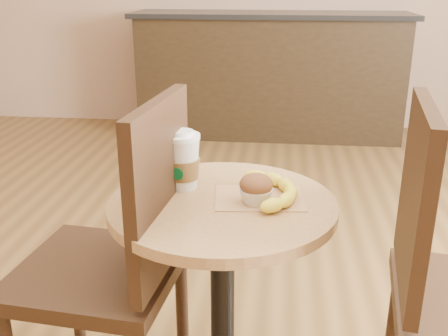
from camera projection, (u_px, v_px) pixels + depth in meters
name	position (u px, v px, depth m)	size (l,w,h in m)	color
cafe_table	(222.00, 279.00, 1.51)	(0.62, 0.62, 0.75)	black
chair_left	(120.00, 258.00, 1.50)	(0.50, 0.50, 1.03)	#311F11
service_counter	(270.00, 75.00, 4.50)	(2.30, 0.65, 1.04)	black
kraft_bag	(259.00, 198.00, 1.44)	(0.24, 0.18, 0.00)	#AE8054
coffee_cup	(183.00, 162.00, 1.49)	(0.10, 0.10, 0.17)	silver
muffin	(256.00, 189.00, 1.39)	(0.09, 0.09, 0.08)	silver
banana	(272.00, 190.00, 1.44)	(0.17, 0.27, 0.04)	yellow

